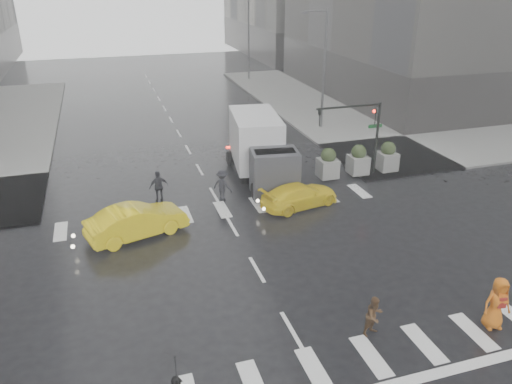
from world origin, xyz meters
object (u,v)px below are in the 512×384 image
object	(u,v)px
traffic_signal_pole	(363,125)
box_truck	(260,148)
taxi_mid	(137,221)
pedestrian_orange	(497,303)
pedestrian_brown	(374,316)

from	to	relation	value
traffic_signal_pole	box_truck	world-z (taller)	traffic_signal_pole
taxi_mid	box_truck	xyz separation A→B (m)	(7.64, 4.95, 1.21)
traffic_signal_pole	box_truck	distance (m)	6.12
taxi_mid	box_truck	world-z (taller)	box_truck
pedestrian_orange	traffic_signal_pole	bearing A→B (deg)	91.30
traffic_signal_pole	pedestrian_brown	size ratio (longest dim) A/B	3.04
traffic_signal_pole	pedestrian_orange	distance (m)	14.30
taxi_mid	box_truck	bearing A→B (deg)	-73.97
traffic_signal_pole	box_truck	size ratio (longest dim) A/B	0.65
box_truck	pedestrian_orange	bearing A→B (deg)	-68.51
pedestrian_orange	box_truck	size ratio (longest dim) A/B	0.28
pedestrian_orange	box_truck	world-z (taller)	box_truck
pedestrian_orange	box_truck	bearing A→B (deg)	113.57
taxi_mid	box_truck	size ratio (longest dim) A/B	0.67
taxi_mid	traffic_signal_pole	bearing A→B (deg)	-92.15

